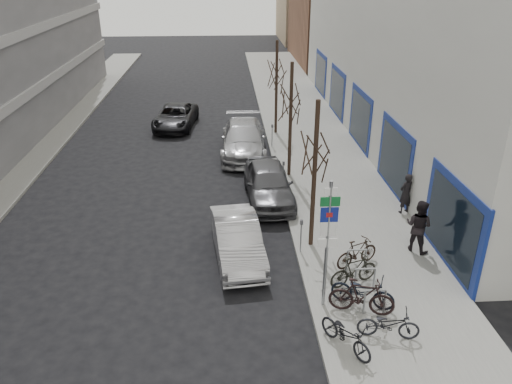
{
  "coord_description": "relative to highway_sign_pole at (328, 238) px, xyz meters",
  "views": [
    {
      "loc": [
        -0.37,
        -12.02,
        9.56
      ],
      "look_at": [
        0.64,
        4.13,
        2.0
      ],
      "focal_mm": 35.0,
      "sensor_mm": 36.0,
      "label": 1
    }
  ],
  "objects": [
    {
      "name": "parked_car_mid",
      "position": [
        -1.0,
        7.55,
        -1.64
      ],
      "size": [
        2.12,
        4.89,
        1.64
      ],
      "primitive_type": "imported",
      "rotation": [
        0.0,
        0.0,
        0.04
      ],
      "color": "#49494E",
      "rests_on": "ground"
    },
    {
      "name": "ground",
      "position": [
        -2.4,
        0.01,
        -2.46
      ],
      "size": [
        120.0,
        120.0,
        0.0
      ],
      "primitive_type": "plane",
      "color": "black",
      "rests_on": "ground"
    },
    {
      "name": "brick_building_far",
      "position": [
        10.6,
        40.01,
        1.54
      ],
      "size": [
        12.0,
        14.0,
        8.0
      ],
      "primitive_type": "cube",
      "color": "brown",
      "rests_on": "ground"
    },
    {
      "name": "parked_car_front",
      "position": [
        -2.48,
        3.02,
        -1.74
      ],
      "size": [
        2.01,
        4.51,
        1.44
      ],
      "primitive_type": "imported",
      "rotation": [
        0.0,
        0.0,
        0.11
      ],
      "color": "#B2B1B7",
      "rests_on": "ground"
    },
    {
      "name": "highway_sign_pole",
      "position": [
        0.0,
        0.0,
        0.0
      ],
      "size": [
        0.55,
        0.1,
        4.2
      ],
      "color": "gray",
      "rests_on": "ground"
    },
    {
      "name": "bike_far_curb",
      "position": [
        1.49,
        -1.52,
        -1.79
      ],
      "size": [
        1.75,
        0.83,
        1.03
      ],
      "primitive_type": "imported",
      "rotation": [
        0.0,
        0.0,
        1.37
      ],
      "color": "black",
      "rests_on": "sidewalk_east"
    },
    {
      "name": "sidewalk_east",
      "position": [
        2.1,
        10.01,
        -2.38
      ],
      "size": [
        5.0,
        70.0,
        0.15
      ],
      "primitive_type": "cube",
      "color": "slate",
      "rests_on": "ground"
    },
    {
      "name": "bike_mid_inner",
      "position": [
        1.14,
        0.96,
        -1.78
      ],
      "size": [
        1.8,
        1.09,
        1.05
      ],
      "primitive_type": "imported",
      "rotation": [
        0.0,
        0.0,
        1.93
      ],
      "color": "black",
      "rests_on": "sidewalk_east"
    },
    {
      "name": "tree_mid",
      "position": [
        0.2,
        10.01,
        1.65
      ],
      "size": [
        1.8,
        1.8,
        5.5
      ],
      "color": "black",
      "rests_on": "ground"
    },
    {
      "name": "lane_car",
      "position": [
        -5.89,
        18.39,
        -1.78
      ],
      "size": [
        2.81,
        5.12,
        1.36
      ],
      "primitive_type": "imported",
      "rotation": [
        0.0,
        0.0,
        -0.12
      ],
      "color": "black",
      "rests_on": "ground"
    },
    {
      "name": "tree_far",
      "position": [
        0.2,
        16.51,
        1.65
      ],
      "size": [
        1.8,
        1.8,
        5.5
      ],
      "color": "black",
      "rests_on": "ground"
    },
    {
      "name": "pedestrian_near",
      "position": [
        4.4,
        5.77,
        -1.46
      ],
      "size": [
        0.73,
        0.63,
        1.7
      ],
      "primitive_type": "imported",
      "rotation": [
        0.0,
        0.0,
        3.57
      ],
      "color": "black",
      "rests_on": "sidewalk_east"
    },
    {
      "name": "tree_near",
      "position": [
        0.2,
        3.51,
        1.65
      ],
      "size": [
        1.8,
        1.8,
        5.5
      ],
      "color": "black",
      "rests_on": "ground"
    },
    {
      "name": "sidewalk_west",
      "position": [
        -13.4,
        10.01,
        -2.38
      ],
      "size": [
        3.0,
        70.0,
        0.15
      ],
      "primitive_type": "cube",
      "color": "slate",
      "rests_on": "ground"
    },
    {
      "name": "parked_car_back",
      "position": [
        -1.85,
        13.34,
        -1.62
      ],
      "size": [
        2.58,
        5.86,
        1.68
      ],
      "primitive_type": "imported",
      "rotation": [
        0.0,
        0.0,
        -0.04
      ],
      "color": "#97979B",
      "rests_on": "ground"
    },
    {
      "name": "bike_mid_curb",
      "position": [
        1.15,
        -0.09,
        -1.73
      ],
      "size": [
        1.97,
        1.33,
        1.16
      ],
      "primitive_type": "imported",
      "rotation": [
        0.0,
        0.0,
        1.13
      ],
      "color": "black",
      "rests_on": "sidewalk_east"
    },
    {
      "name": "meter_front",
      "position": [
        -0.25,
        3.01,
        -1.54
      ],
      "size": [
        0.1,
        0.08,
        1.27
      ],
      "color": "gray",
      "rests_on": "sidewalk_east"
    },
    {
      "name": "bike_far_inner",
      "position": [
        1.51,
        2.03,
        -1.8
      ],
      "size": [
        1.73,
        1.18,
        1.02
      ],
      "primitive_type": "imported",
      "rotation": [
        0.0,
        0.0,
        2.01
      ],
      "color": "black",
      "rests_on": "sidewalk_east"
    },
    {
      "name": "bike_rack",
      "position": [
        1.4,
        0.61,
        -1.8
      ],
      "size": [
        0.66,
        2.26,
        0.83
      ],
      "color": "gray",
      "rests_on": "sidewalk_east"
    },
    {
      "name": "pedestrian_far",
      "position": [
        3.86,
        2.88,
        -1.33
      ],
      "size": [
        0.86,
        0.86,
        1.96
      ],
      "primitive_type": "imported",
      "rotation": [
        0.0,
        0.0,
        2.36
      ],
      "color": "black",
      "rests_on": "sidewalk_east"
    },
    {
      "name": "meter_back",
      "position": [
        -0.25,
        14.01,
        -1.54
      ],
      "size": [
        0.1,
        0.08,
        1.27
      ],
      "color": "gray",
      "rests_on": "sidewalk_east"
    },
    {
      "name": "bike_near_right",
      "position": [
        1.02,
        -0.45,
        -1.72
      ],
      "size": [
        2.01,
        1.12,
        1.17
      ],
      "primitive_type": "imported",
      "rotation": [
        0.0,
        0.0,
        1.27
      ],
      "color": "black",
      "rests_on": "sidewalk_east"
    },
    {
      "name": "tan_building_far",
      "position": [
        11.1,
        55.01,
        2.04
      ],
      "size": [
        13.0,
        12.0,
        9.0
      ],
      "primitive_type": "cube",
      "color": "#937A5B",
      "rests_on": "ground"
    },
    {
      "name": "bike_near_left",
      "position": [
        0.24,
        -1.89,
        -1.76
      ],
      "size": [
        1.43,
        1.8,
        1.1
      ],
      "primitive_type": "imported",
      "rotation": [
        0.0,
        0.0,
        0.57
      ],
      "color": "black",
      "rests_on": "sidewalk_east"
    },
    {
      "name": "meter_mid",
      "position": [
        -0.25,
        8.51,
        -1.54
      ],
      "size": [
        0.1,
        0.08,
        1.27
      ],
      "color": "gray",
      "rests_on": "sidewalk_east"
    }
  ]
}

